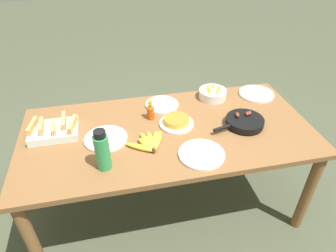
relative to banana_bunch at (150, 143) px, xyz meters
name	(u,v)px	position (x,y,z in m)	size (l,w,h in m)	color
ground_plane	(168,203)	(0.14, 0.13, -0.74)	(14.00, 14.00, 0.00)	#474C38
dining_table	(168,140)	(0.14, 0.13, -0.10)	(1.87, 0.90, 0.72)	brown
banana_bunch	(150,143)	(0.00, 0.00, 0.00)	(0.26, 0.20, 0.04)	yellow
melon_tray	(54,130)	(-0.57, 0.24, 0.02)	(0.30, 0.22, 0.10)	silver
skillet	(244,122)	(0.64, 0.07, 0.01)	(0.36, 0.25, 0.08)	black
frittata_plate_center	(177,122)	(0.20, 0.17, 0.00)	(0.23, 0.23, 0.05)	silver
empty_plate_near_front	(202,154)	(0.27, -0.15, -0.01)	(0.27, 0.27, 0.02)	silver
empty_plate_far_left	(162,105)	(0.16, 0.42, -0.01)	(0.24, 0.24, 0.02)	silver
empty_plate_far_right	(106,139)	(-0.26, 0.11, -0.01)	(0.26, 0.26, 0.02)	silver
empty_plate_mid_edge	(256,94)	(0.90, 0.42, -0.01)	(0.26, 0.26, 0.02)	silver
fruit_bowl_mango	(213,94)	(0.55, 0.45, 0.02)	(0.20, 0.20, 0.12)	silver
water_bottle	(102,151)	(-0.28, -0.13, 0.10)	(0.08, 0.08, 0.25)	#2D9351
hot_sauce_bottle	(151,111)	(0.05, 0.28, 0.04)	(0.05, 0.05, 0.14)	#C64C0F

